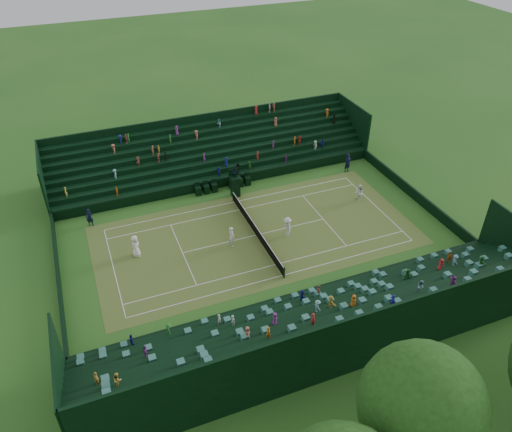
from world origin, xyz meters
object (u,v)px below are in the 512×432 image
object	(u,v)px
player_far_west	(359,193)
player_near_west	(136,246)
umpire_chair	(235,184)
player_far_east	(287,227)
tennis_net	(256,230)
player_near_east	(232,236)

from	to	relation	value
player_far_west	player_near_west	bearing A→B (deg)	-75.30
umpire_chair	player_far_east	bearing A→B (deg)	14.56
tennis_net	player_near_east	xyz separation A→B (m)	(0.53, -2.36, 0.40)
umpire_chair	player_far_east	size ratio (longest dim) A/B	1.71
player_far_west	player_far_east	xyz separation A→B (m)	(2.44, -8.44, 0.06)
tennis_net	player_far_west	distance (m)	10.99
umpire_chair	player_near_east	size ratio (longest dim) A/B	1.65
player_near_east	player_far_west	size ratio (longest dim) A/B	1.11
umpire_chair	player_far_east	world-z (taller)	umpire_chair
tennis_net	player_near_west	world-z (taller)	player_near_west
player_near_east	player_far_west	world-z (taller)	player_near_east
umpire_chair	player_far_west	bearing A→B (deg)	64.11
umpire_chair	player_far_east	distance (m)	7.74
player_near_west	player_far_west	size ratio (longest dim) A/B	1.16
tennis_net	player_far_east	xyz separation A→B (m)	(0.95, 2.44, 0.37)
player_far_west	tennis_net	bearing A→B (deg)	-68.73
umpire_chair	player_near_east	bearing A→B (deg)	-22.00
player_near_west	player_near_east	xyz separation A→B (m)	(1.57, 7.51, -0.04)
player_near_west	player_near_east	size ratio (longest dim) A/B	1.04
player_near_east	player_far_west	xyz separation A→B (m)	(-2.03, 13.24, -0.10)
player_near_west	player_far_west	xyz separation A→B (m)	(-0.45, 20.75, -0.14)
player_far_east	player_far_west	bearing A→B (deg)	107.44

